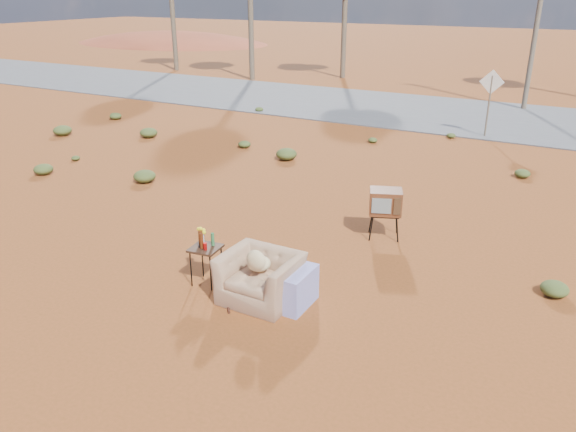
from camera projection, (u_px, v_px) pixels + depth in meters
The scene contains 10 objects.
ground at pixel (257, 278), 9.57m from camera, with size 140.00×140.00×0.00m, color brown.
highway at pixel (460, 115), 21.75m from camera, with size 140.00×7.00×0.04m, color #565659.
dirt_mound at pixel (171, 43), 50.54m from camera, with size 26.00×18.00×2.00m, color #A24327.
armchair at pixel (266, 273), 8.72m from camera, with size 1.38×0.87×1.02m.
tv_unit at pixel (385, 202), 10.88m from camera, with size 0.75×0.67×0.99m.
side_table at pixel (204, 245), 9.19m from camera, with size 0.51×0.51×0.94m.
rusty_bar at pixel (224, 288), 9.23m from camera, with size 0.04×0.04×1.57m, color #532016.
road_sign at pixel (491, 91), 18.09m from camera, with size 0.78×0.06×2.19m.
utility_pole_center at pixel (540, 1), 21.34m from camera, with size 1.40×0.20×8.00m.
scrub_patch at pixel (324, 188), 13.47m from camera, with size 17.49×8.07×0.33m.
Camera 1 is at (4.53, -7.17, 4.59)m, focal length 35.00 mm.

